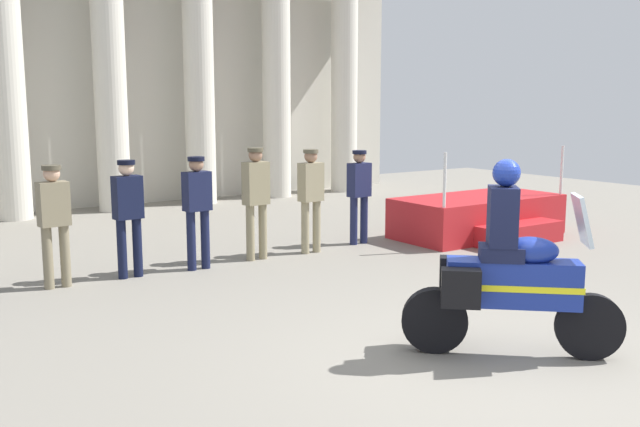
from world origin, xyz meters
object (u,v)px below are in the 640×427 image
at_px(officer_in_row_6, 311,192).
at_px(officer_in_row_5, 256,194).
at_px(officer_in_row_7, 359,189).
at_px(officer_in_row_3, 128,209).
at_px(reviewing_stand, 481,217).
at_px(officer_in_row_2, 54,216).
at_px(motorcycle_with_rider, 505,275).
at_px(officer_in_row_4, 197,203).

bearing_deg(officer_in_row_6, officer_in_row_5, -8.00).
bearing_deg(officer_in_row_7, officer_in_row_3, -3.74).
relative_size(reviewing_stand, officer_in_row_2, 1.93).
xyz_separation_m(officer_in_row_5, officer_in_row_6, (0.97, -0.05, -0.03)).
bearing_deg(reviewing_stand, motorcycle_with_rider, -134.82).
height_order(officer_in_row_3, officer_in_row_5, officer_in_row_5).
bearing_deg(officer_in_row_3, officer_in_row_7, 176.26).
height_order(reviewing_stand, officer_in_row_4, officer_in_row_4).
distance_m(officer_in_row_2, motorcycle_with_rider, 5.79).
bearing_deg(reviewing_stand, officer_in_row_4, 174.73).
height_order(officer_in_row_2, officer_in_row_4, officer_in_row_4).
relative_size(officer_in_row_2, officer_in_row_7, 1.01).
distance_m(officer_in_row_2, officer_in_row_3, 0.98).
distance_m(reviewing_stand, officer_in_row_7, 2.44).
xyz_separation_m(officer_in_row_4, officer_in_row_5, (1.01, 0.09, 0.05)).
relative_size(officer_in_row_4, officer_in_row_6, 0.98).
height_order(reviewing_stand, officer_in_row_3, officer_in_row_3).
bearing_deg(officer_in_row_7, motorcycle_with_rider, 62.15).
relative_size(reviewing_stand, officer_in_row_5, 1.81).
bearing_deg(motorcycle_with_rider, officer_in_row_4, 142.89).
relative_size(officer_in_row_3, officer_in_row_5, 0.95).
xyz_separation_m(officer_in_row_2, officer_in_row_5, (2.99, 0.00, 0.07)).
xyz_separation_m(officer_in_row_7, motorcycle_with_rider, (-2.13, -5.11, -0.15)).
height_order(officer_in_row_4, motorcycle_with_rider, motorcycle_with_rider).
distance_m(officer_in_row_6, officer_in_row_7, 1.09).
bearing_deg(reviewing_stand, officer_in_row_7, 163.39).
distance_m(officer_in_row_5, motorcycle_with_rider, 5.01).
distance_m(officer_in_row_2, officer_in_row_5, 2.99).
bearing_deg(officer_in_row_7, officer_in_row_5, -2.45).
height_order(officer_in_row_2, officer_in_row_5, officer_in_row_5).
xyz_separation_m(officer_in_row_2, officer_in_row_7, (5.05, 0.10, -0.01)).
bearing_deg(reviewing_stand, officer_in_row_2, 175.49).
bearing_deg(officer_in_row_6, reviewing_stand, 165.83).
distance_m(officer_in_row_2, officer_in_row_6, 3.96).
xyz_separation_m(officer_in_row_5, motorcycle_with_rider, (-0.08, -5.01, -0.23)).
height_order(reviewing_stand, officer_in_row_6, officer_in_row_6).
bearing_deg(motorcycle_with_rider, officer_in_row_2, 162.30).
height_order(officer_in_row_4, officer_in_row_7, officer_in_row_4).
distance_m(reviewing_stand, officer_in_row_3, 6.39).
bearing_deg(officer_in_row_5, officer_in_row_7, 177.55).
bearing_deg(reviewing_stand, officer_in_row_6, 171.00).
height_order(officer_in_row_2, motorcycle_with_rider, motorcycle_with_rider).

